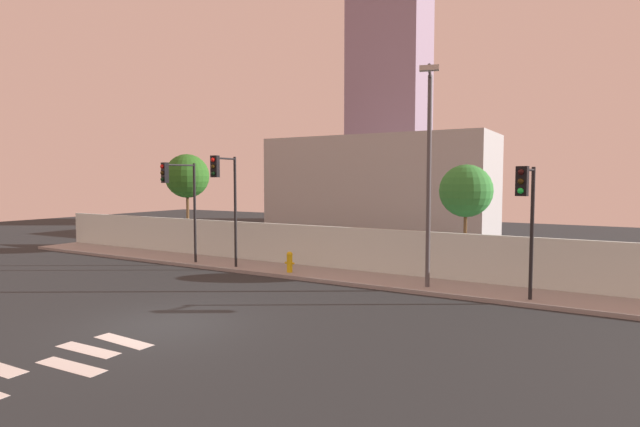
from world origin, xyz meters
TOP-DOWN VIEW (x-y plane):
  - ground_plane at (0.00, 0.00)m, footprint 80.00×80.00m
  - sidewalk at (0.00, 8.20)m, footprint 36.00×2.40m
  - perimeter_wall at (0.00, 9.49)m, footprint 36.00×0.18m
  - crosswalk_marking at (0.14, -3.67)m, footprint 3.18×4.74m
  - traffic_light_left at (8.22, 6.97)m, footprint 0.43×1.28m
  - traffic_light_center at (-3.78, 6.84)m, footprint 0.35×1.59m
  - traffic_light_right at (-6.43, 6.77)m, footprint 0.61×1.69m
  - street_lamp_curbside at (4.93, 7.50)m, footprint 0.95×2.06m
  - fire_hydrant at (-0.99, 7.61)m, footprint 0.44×0.26m
  - roadside_tree_leftmost at (-10.16, 11.02)m, footprint 2.45×2.45m
  - roadside_tree_midleft at (5.34, 11.02)m, footprint 2.15×2.15m
  - low_building_distant at (-3.99, 23.49)m, footprint 15.79×6.00m
  - tower_on_skyline at (-8.26, 35.49)m, footprint 7.01×5.00m

SIDE VIEW (x-z plane):
  - ground_plane at x=0.00m, z-range 0.00..0.00m
  - crosswalk_marking at x=0.14m, z-range 0.00..0.01m
  - sidewalk at x=0.00m, z-range 0.00..0.15m
  - fire_hydrant at x=-0.99m, z-range 0.18..1.05m
  - perimeter_wall at x=0.00m, z-range 0.15..1.95m
  - traffic_light_left at x=8.22m, z-range 1.14..5.38m
  - low_building_distant at x=-3.99m, z-range 0.00..7.00m
  - roadside_tree_midleft at x=5.34m, z-range 1.22..5.83m
  - traffic_light_right at x=-6.43m, z-range 1.23..5.82m
  - traffic_light_center at x=-3.78m, z-range 1.26..6.10m
  - roadside_tree_leftmost at x=-10.16m, z-range 1.47..6.89m
  - street_lamp_curbside at x=4.93m, z-range 0.80..8.28m
  - tower_on_skyline at x=-8.26m, z-range 0.00..33.46m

